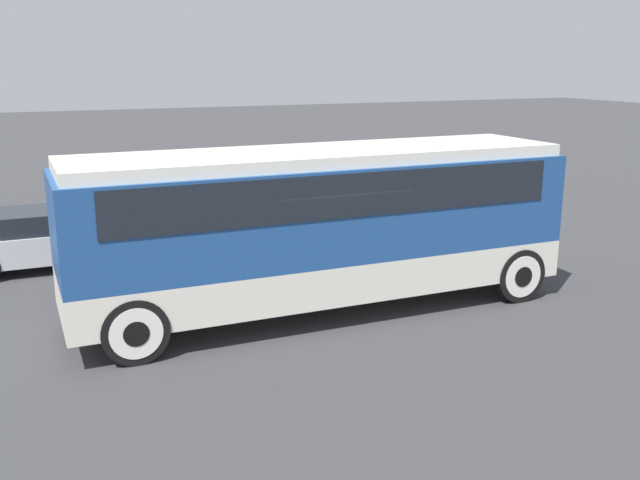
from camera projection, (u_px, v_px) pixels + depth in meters
ground_plane at (320, 310)px, 13.91m from camera, size 120.00×120.00×0.00m
tour_bus at (325, 215)px, 13.48m from camera, size 9.53×2.53×3.13m
parked_car_near at (57, 237)px, 16.75m from camera, size 4.16×1.90×1.37m
parked_car_mid at (227, 215)px, 19.08m from camera, size 4.62×1.88×1.38m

